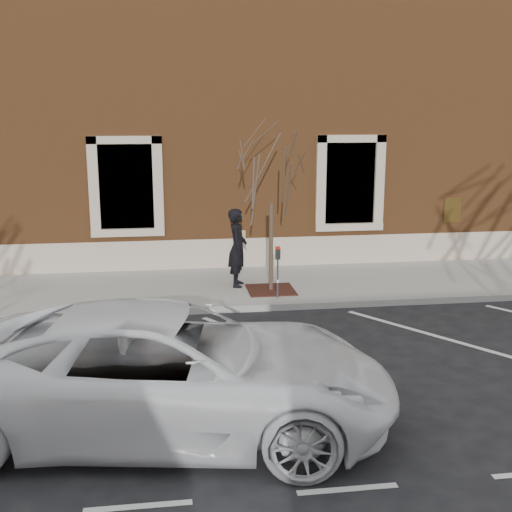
{
  "coord_description": "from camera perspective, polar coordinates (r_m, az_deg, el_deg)",
  "views": [
    {
      "loc": [
        -1.99,
        -13.46,
        4.28
      ],
      "look_at": [
        0.0,
        0.6,
        1.1
      ],
      "focal_mm": 45.0,
      "sensor_mm": 36.0,
      "label": 1
    }
  ],
  "objects": [
    {
      "name": "parking_stripes",
      "position": [
        12.21,
        1.86,
        -7.89
      ],
      "size": [
        28.0,
        4.4,
        0.01
      ],
      "primitive_type": null,
      "color": "silver",
      "rests_on": "ground"
    },
    {
      "name": "ground",
      "position": [
        14.26,
        0.34,
        -4.84
      ],
      "size": [
        120.0,
        120.0,
        0.0
      ],
      "primitive_type": "plane",
      "color": "#28282B",
      "rests_on": "ground"
    },
    {
      "name": "sapling",
      "position": [
        14.78,
        1.38,
        6.91
      ],
      "size": [
        2.28,
        2.28,
        3.8
      ],
      "color": "#4F3D30",
      "rests_on": "sidewalk_near"
    },
    {
      "name": "curb_near",
      "position": [
        14.19,
        0.37,
        -4.61
      ],
      "size": [
        40.0,
        0.12,
        0.15
      ],
      "primitive_type": "cube",
      "color": "#9E9E99",
      "rests_on": "ground"
    },
    {
      "name": "building_civic",
      "position": [
        21.3,
        -2.75,
        11.84
      ],
      "size": [
        40.0,
        8.62,
        8.0
      ],
      "color": "brown",
      "rests_on": "ground"
    },
    {
      "name": "tree_grate",
      "position": [
        15.27,
        1.33,
        -3.02
      ],
      "size": [
        1.1,
        1.1,
        0.03
      ],
      "primitive_type": "cube",
      "color": "#3D1913",
      "rests_on": "sidewalk_near"
    },
    {
      "name": "sidewalk_near",
      "position": [
        15.91,
        -0.58,
        -2.71
      ],
      "size": [
        40.0,
        3.5,
        0.15
      ],
      "primitive_type": "cube",
      "color": "gray",
      "rests_on": "ground"
    },
    {
      "name": "parking_meter",
      "position": [
        14.43,
        1.95,
        -0.59
      ],
      "size": [
        0.11,
        0.08,
        1.2
      ],
      "rotation": [
        0.0,
        0.0,
        -0.17
      ],
      "color": "#595B60",
      "rests_on": "sidewalk_near"
    },
    {
      "name": "man",
      "position": [
        15.46,
        -1.66,
        0.75
      ],
      "size": [
        0.57,
        0.76,
        1.9
      ],
      "primitive_type": "imported",
      "rotation": [
        0.0,
        0.0,
        1.4
      ],
      "color": "black",
      "rests_on": "sidewalk_near"
    },
    {
      "name": "white_truck",
      "position": [
        8.92,
        -7.85,
        -10.05
      ],
      "size": [
        6.58,
        3.81,
        1.72
      ],
      "primitive_type": "imported",
      "rotation": [
        0.0,
        0.0,
        1.41
      ],
      "color": "white",
      "rests_on": "ground"
    }
  ]
}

